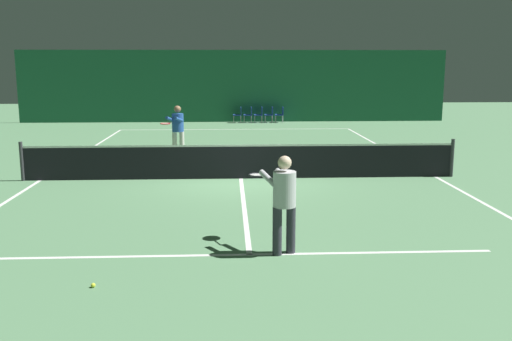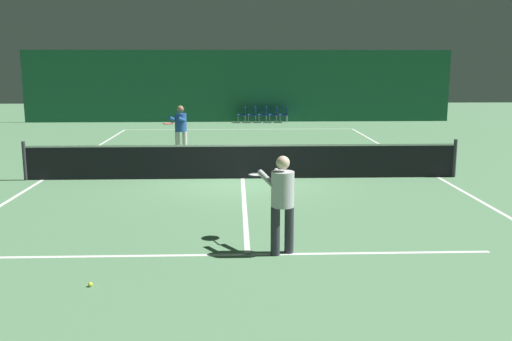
{
  "view_description": "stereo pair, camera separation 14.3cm",
  "coord_description": "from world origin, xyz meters",
  "px_view_note": "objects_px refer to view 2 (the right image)",
  "views": [
    {
      "loc": [
        -0.33,
        -15.52,
        3.17
      ],
      "look_at": [
        0.23,
        -3.87,
        0.96
      ],
      "focal_mm": 40.0,
      "sensor_mm": 36.0,
      "label": 1
    },
    {
      "loc": [
        -0.19,
        -15.53,
        3.17
      ],
      "look_at": [
        0.23,
        -3.87,
        0.96
      ],
      "focal_mm": 40.0,
      "sensor_mm": 36.0,
      "label": 2
    }
  ],
  "objects_px": {
    "courtside_chair_2": "(264,114)",
    "courtside_chair_3": "(274,114)",
    "player_near": "(281,197)",
    "tennis_net": "(243,160)",
    "courtside_chair_4": "(285,114)",
    "courtside_chair_0": "(243,114)",
    "player_far": "(180,127)",
    "courtside_chair_1": "(253,114)",
    "tennis_ball": "(90,284)"
  },
  "relations": [
    {
      "from": "player_near",
      "to": "tennis_net",
      "type": "bearing_deg",
      "value": -18.41
    },
    {
      "from": "tennis_net",
      "to": "player_far",
      "type": "height_order",
      "value": "player_far"
    },
    {
      "from": "player_near",
      "to": "courtside_chair_3",
      "type": "xyz_separation_m",
      "value": [
        1.34,
        21.31,
        -0.49
      ]
    },
    {
      "from": "courtside_chair_0",
      "to": "courtside_chair_1",
      "type": "height_order",
      "value": "same"
    },
    {
      "from": "player_near",
      "to": "courtside_chair_0",
      "type": "xyz_separation_m",
      "value": [
        -0.34,
        21.31,
        -0.49
      ]
    },
    {
      "from": "tennis_net",
      "to": "courtside_chair_0",
      "type": "bearing_deg",
      "value": 89.16
    },
    {
      "from": "player_near",
      "to": "courtside_chair_4",
      "type": "distance_m",
      "value": 21.41
    },
    {
      "from": "courtside_chair_3",
      "to": "courtside_chair_4",
      "type": "xyz_separation_m",
      "value": [
        0.56,
        0.0,
        0.0
      ]
    },
    {
      "from": "player_near",
      "to": "courtside_chair_0",
      "type": "height_order",
      "value": "player_near"
    },
    {
      "from": "courtside_chair_4",
      "to": "courtside_chair_0",
      "type": "bearing_deg",
      "value": -90.0
    },
    {
      "from": "player_far",
      "to": "player_near",
      "type": "bearing_deg",
      "value": 32.88
    },
    {
      "from": "courtside_chair_3",
      "to": "tennis_ball",
      "type": "relative_size",
      "value": 12.73
    },
    {
      "from": "courtside_chair_1",
      "to": "courtside_chair_0",
      "type": "bearing_deg",
      "value": -90.0
    },
    {
      "from": "player_near",
      "to": "tennis_ball",
      "type": "bearing_deg",
      "value": 92.16
    },
    {
      "from": "player_near",
      "to": "courtside_chair_3",
      "type": "height_order",
      "value": "player_near"
    },
    {
      "from": "tennis_net",
      "to": "courtside_chair_0",
      "type": "xyz_separation_m",
      "value": [
        0.22,
        14.98,
        -0.03
      ]
    },
    {
      "from": "tennis_net",
      "to": "courtside_chair_4",
      "type": "xyz_separation_m",
      "value": [
        2.47,
        14.98,
        -0.03
      ]
    },
    {
      "from": "tennis_net",
      "to": "player_far",
      "type": "xyz_separation_m",
      "value": [
        -2.08,
        3.96,
        0.5
      ]
    },
    {
      "from": "player_near",
      "to": "courtside_chair_4",
      "type": "height_order",
      "value": "player_near"
    },
    {
      "from": "player_near",
      "to": "tennis_ball",
      "type": "distance_m",
      "value": 3.31
    },
    {
      "from": "courtside_chair_3",
      "to": "tennis_ball",
      "type": "bearing_deg",
      "value": -10.5
    },
    {
      "from": "player_far",
      "to": "courtside_chair_1",
      "type": "height_order",
      "value": "player_far"
    },
    {
      "from": "tennis_net",
      "to": "courtside_chair_3",
      "type": "height_order",
      "value": "tennis_net"
    },
    {
      "from": "player_far",
      "to": "courtside_chair_3",
      "type": "relative_size",
      "value": 2.07
    },
    {
      "from": "player_far",
      "to": "courtside_chair_2",
      "type": "height_order",
      "value": "player_far"
    },
    {
      "from": "tennis_net",
      "to": "courtside_chair_4",
      "type": "height_order",
      "value": "tennis_net"
    },
    {
      "from": "courtside_chair_3",
      "to": "player_near",
      "type": "bearing_deg",
      "value": -3.61
    },
    {
      "from": "courtside_chair_4",
      "to": "courtside_chair_2",
      "type": "bearing_deg",
      "value": -90.0
    },
    {
      "from": "courtside_chair_1",
      "to": "courtside_chair_2",
      "type": "distance_m",
      "value": 0.56
    },
    {
      "from": "courtside_chair_0",
      "to": "tennis_net",
      "type": "bearing_deg",
      "value": -0.84
    },
    {
      "from": "courtside_chair_0",
      "to": "courtside_chair_1",
      "type": "distance_m",
      "value": 0.56
    },
    {
      "from": "player_far",
      "to": "tennis_ball",
      "type": "distance_m",
      "value": 11.71
    },
    {
      "from": "courtside_chair_4",
      "to": "tennis_ball",
      "type": "bearing_deg",
      "value": -11.86
    },
    {
      "from": "courtside_chair_1",
      "to": "tennis_ball",
      "type": "height_order",
      "value": "courtside_chair_1"
    },
    {
      "from": "player_near",
      "to": "courtside_chair_1",
      "type": "xyz_separation_m",
      "value": [
        0.22,
        21.31,
        -0.49
      ]
    },
    {
      "from": "tennis_net",
      "to": "courtside_chair_2",
      "type": "relative_size",
      "value": 14.29
    },
    {
      "from": "player_near",
      "to": "player_far",
      "type": "height_order",
      "value": "player_far"
    },
    {
      "from": "courtside_chair_2",
      "to": "courtside_chair_3",
      "type": "distance_m",
      "value": 0.56
    },
    {
      "from": "tennis_net",
      "to": "player_near",
      "type": "relative_size",
      "value": 7.17
    },
    {
      "from": "courtside_chair_2",
      "to": "courtside_chair_4",
      "type": "distance_m",
      "value": 1.13
    },
    {
      "from": "courtside_chair_1",
      "to": "courtside_chair_2",
      "type": "xyz_separation_m",
      "value": [
        0.56,
        0.0,
        0.0
      ]
    },
    {
      "from": "courtside_chair_0",
      "to": "courtside_chair_4",
      "type": "distance_m",
      "value": 2.25
    },
    {
      "from": "courtside_chair_2",
      "to": "tennis_net",
      "type": "bearing_deg",
      "value": -5.14
    },
    {
      "from": "courtside_chair_2",
      "to": "courtside_chair_3",
      "type": "relative_size",
      "value": 1.0
    },
    {
      "from": "courtside_chair_2",
      "to": "player_far",
      "type": "bearing_deg",
      "value": -17.25
    },
    {
      "from": "courtside_chair_2",
      "to": "courtside_chair_3",
      "type": "bearing_deg",
      "value": 90.0
    },
    {
      "from": "courtside_chair_2",
      "to": "courtside_chair_3",
      "type": "xyz_separation_m",
      "value": [
        0.56,
        0.0,
        0.0
      ]
    },
    {
      "from": "courtside_chair_0",
      "to": "player_near",
      "type": "bearing_deg",
      "value": 0.93
    },
    {
      "from": "tennis_net",
      "to": "tennis_ball",
      "type": "distance_m",
      "value": 8.06
    },
    {
      "from": "player_near",
      "to": "courtside_chair_2",
      "type": "bearing_deg",
      "value": -25.61
    }
  ]
}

